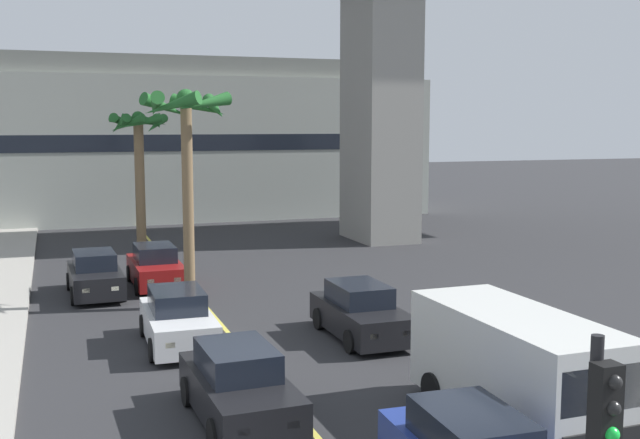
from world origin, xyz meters
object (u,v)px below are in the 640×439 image
car_queue_second (360,313)px  palm_tree_near_median (186,133)px  delivery_van (515,366)px  car_queue_third (178,320)px  car_queue_fourth (155,268)px  car_queue_fifth (239,387)px  palm_tree_mid_median (139,141)px  car_queue_sixth (95,275)px

car_queue_second → palm_tree_near_median: bearing=127.4°
delivery_van → car_queue_third: bearing=124.3°
car_queue_fourth → palm_tree_near_median: (0.63, -3.76, 5.07)m
car_queue_second → delivery_van: 7.13m
car_queue_fifth → car_queue_second: bearing=46.2°
car_queue_fourth → palm_tree_mid_median: bearing=86.8°
car_queue_fourth → car_queue_fifth: same height
car_queue_fifth → palm_tree_near_median: palm_tree_near_median is taller
car_queue_fourth → palm_tree_mid_median: 10.67m
car_queue_third → car_queue_sixth: (-1.81, 7.24, 0.00)m
car_queue_fifth → palm_tree_mid_median: palm_tree_mid_median is taller
car_queue_fifth → palm_tree_mid_median: 23.98m
delivery_van → palm_tree_mid_median: 26.42m
car_queue_third → car_queue_fourth: bearing=87.0°
palm_tree_mid_median → delivery_van: bearing=-80.0°
palm_tree_near_median → palm_tree_mid_median: (-0.10, 13.40, -0.52)m
palm_tree_near_median → palm_tree_mid_median: size_ratio=1.08×
car_queue_second → palm_tree_mid_median: (-4.10, 18.63, 4.55)m
car_queue_fourth → delivery_van: (5.06, -16.09, 0.57)m
car_queue_fifth → palm_tree_near_median: size_ratio=0.58×
car_queue_third → palm_tree_mid_median: palm_tree_mid_median is taller
car_queue_fourth → car_queue_fifth: bearing=-90.3°
car_queue_second → car_queue_sixth: size_ratio=0.99×
car_queue_third → car_queue_fourth: same height
car_queue_fifth → car_queue_sixth: same height
car_queue_fifth → palm_tree_near_median: (0.71, 10.14, 5.07)m
car_queue_second → palm_tree_mid_median: size_ratio=0.61×
car_queue_sixth → palm_tree_mid_median: size_ratio=0.62×
palm_tree_near_median → car_queue_third: bearing=-103.7°
car_queue_sixth → palm_tree_mid_median: (2.76, 10.45, 4.55)m
car_queue_third → palm_tree_mid_median: size_ratio=0.62×
car_queue_fifth → palm_tree_mid_median: (0.61, 23.53, 4.55)m
car_queue_fifth → car_queue_third: bearing=93.3°
car_queue_sixth → delivery_van: delivery_van is taller
palm_tree_near_median → car_queue_fourth: bearing=99.5°
car_queue_fourth → car_queue_fifth: (-0.08, -13.90, 0.00)m
delivery_van → palm_tree_mid_median: (-4.53, 25.72, 3.98)m
palm_tree_mid_median → car_queue_sixth: bearing=-104.8°
palm_tree_near_median → car_queue_second: bearing=-52.6°
car_queue_fourth → palm_tree_near_median: size_ratio=0.57×
car_queue_fourth → car_queue_fifth: size_ratio=0.99×
car_queue_fifth → palm_tree_near_median: bearing=86.0°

